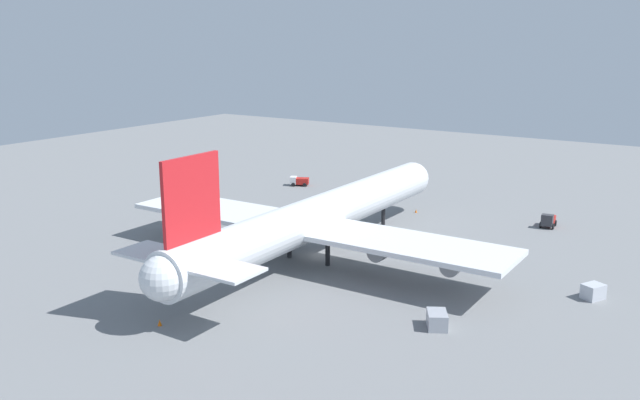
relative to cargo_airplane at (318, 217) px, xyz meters
name	(u,v)px	position (x,y,z in m)	size (l,w,h in m)	color
ground_plane	(320,255)	(0.42, 0.00, -6.22)	(280.03, 280.03, 0.00)	slate
cargo_airplane	(318,217)	(0.00, 0.00, 0.00)	(70.01, 61.34, 19.36)	silver
fuel_truck	(299,181)	(39.37, 30.85, -5.14)	(3.82, 4.61, 2.02)	silver
pushback_tractor	(548,220)	(35.35, -24.93, -4.99)	(3.98, 2.64, 2.48)	#333338
cargo_container_fore	(437,320)	(-14.19, -25.44, -5.27)	(3.83, 3.46, 1.91)	#999EA8
cargo_container_aft	(593,292)	(4.76, -38.57, -5.26)	(3.26, 3.02, 1.93)	#B7BCC6
safety_cone_nose	(416,211)	(31.93, -1.29, -5.91)	(0.45, 0.45, 0.64)	orange
safety_cone_tail	(160,323)	(-31.08, 1.62, -5.86)	(0.51, 0.51, 0.73)	orange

